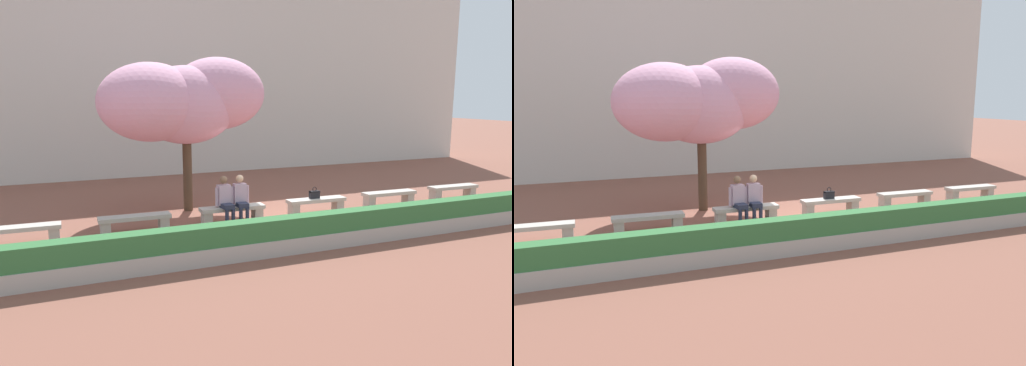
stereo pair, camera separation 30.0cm
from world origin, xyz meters
The scene contains 13 objects.
ground_plane centered at (0.00, 0.00, 0.00)m, with size 100.00×100.00×0.00m, color brown.
building_facade centered at (0.00, 10.61, 4.50)m, with size 29.64×4.00×9.00m, color beige.
stone_bench_west_end centered at (-6.52, 0.00, 0.30)m, with size 1.79×0.48×0.45m.
stone_bench_near_west centered at (-3.91, 0.00, 0.30)m, with size 1.79×0.48×0.45m.
stone_bench_center centered at (-1.30, 0.00, 0.30)m, with size 1.79×0.48×0.45m.
stone_bench_near_east centered at (1.30, 0.00, 0.30)m, with size 1.79×0.48×0.45m.
stone_bench_east_end centered at (3.91, 0.00, 0.30)m, with size 1.79×0.48×0.45m.
stone_bench_far_east centered at (6.52, 0.00, 0.30)m, with size 1.79×0.48×0.45m.
person_seated_left centered at (-1.53, -0.05, 0.70)m, with size 0.51×0.70×1.29m.
person_seated_right centered at (-1.08, -0.05, 0.70)m, with size 0.51×0.70×1.29m.
handbag centered at (1.25, 0.03, 0.58)m, with size 0.30×0.15×0.34m.
cherry_tree_main centered at (-2.11, 1.95, 3.25)m, with size 4.93×3.18×4.52m.
planter_hedge_foreground centered at (0.00, -2.90, 0.39)m, with size 17.44×0.50×0.80m.
Camera 2 is at (-5.66, -12.44, 3.44)m, focal length 35.00 mm.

